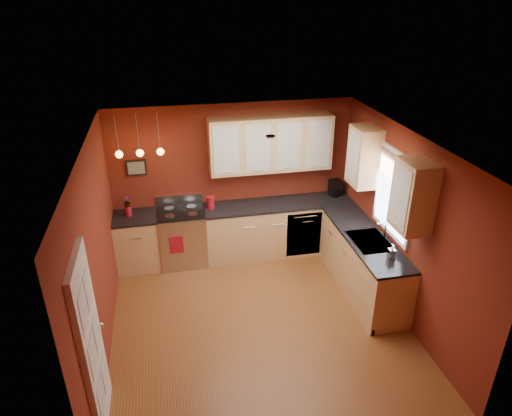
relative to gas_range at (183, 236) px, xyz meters
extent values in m
plane|color=brown|center=(0.92, -1.80, -0.48)|extent=(4.20, 4.20, 0.00)
cube|color=silver|center=(0.92, -1.80, 2.12)|extent=(4.00, 4.20, 0.02)
cube|color=maroon|center=(0.92, 0.30, 0.82)|extent=(4.00, 0.02, 2.60)
cube|color=maroon|center=(0.92, -3.90, 0.82)|extent=(4.00, 0.02, 2.60)
cube|color=maroon|center=(-1.08, -1.80, 0.82)|extent=(0.02, 4.20, 2.60)
cube|color=maroon|center=(2.92, -1.80, 0.82)|extent=(0.02, 4.20, 2.60)
cube|color=tan|center=(-0.73, 0.00, -0.03)|extent=(0.70, 0.60, 0.90)
cube|color=tan|center=(1.65, 0.00, -0.03)|extent=(2.54, 0.60, 0.90)
cube|color=tan|center=(2.62, -1.35, -0.03)|extent=(0.60, 2.10, 0.90)
cube|color=black|center=(-0.73, 0.00, 0.44)|extent=(0.70, 0.62, 0.04)
cube|color=black|center=(1.65, 0.00, 0.44)|extent=(2.54, 0.62, 0.04)
cube|color=black|center=(2.62, -1.35, 0.44)|extent=(0.62, 2.10, 0.04)
cube|color=#BABABF|center=(0.00, 0.00, -0.02)|extent=(0.76, 0.64, 0.92)
cube|color=black|center=(0.00, -0.30, 0.00)|extent=(0.55, 0.02, 0.32)
cylinder|color=#BABABF|center=(0.00, -0.31, 0.24)|extent=(0.60, 0.02, 0.02)
cube|color=black|center=(0.00, 0.00, 0.45)|extent=(0.76, 0.60, 0.03)
cylinder|color=gray|center=(-0.18, -0.14, 0.47)|extent=(0.16, 0.16, 0.01)
cylinder|color=gray|center=(0.18, -0.14, 0.47)|extent=(0.16, 0.16, 0.01)
cylinder|color=gray|center=(-0.18, 0.14, 0.47)|extent=(0.16, 0.16, 0.01)
cylinder|color=gray|center=(0.18, 0.14, 0.47)|extent=(0.16, 0.16, 0.01)
cube|color=#BABABF|center=(0.00, 0.30, 0.55)|extent=(0.76, 0.04, 0.16)
cube|color=#BABABF|center=(2.02, -0.29, -0.03)|extent=(0.60, 0.02, 0.80)
cube|color=gray|center=(2.62, -1.50, 0.43)|extent=(0.50, 0.70, 0.05)
cube|color=black|center=(2.62, -1.33, 0.42)|extent=(0.42, 0.30, 0.02)
cube|color=black|center=(2.62, -1.67, 0.42)|extent=(0.42, 0.30, 0.02)
cylinder|color=silver|center=(2.84, -1.50, 0.60)|extent=(0.02, 0.02, 0.28)
cylinder|color=silver|center=(2.77, -1.50, 0.73)|extent=(0.16, 0.02, 0.02)
cube|color=white|center=(2.90, -1.50, 1.17)|extent=(0.04, 1.02, 1.22)
cube|color=white|center=(2.89, -1.50, 1.17)|extent=(0.01, 0.90, 1.10)
cube|color=#936549|center=(2.87, -1.50, 1.54)|extent=(0.02, 0.96, 0.36)
cube|color=white|center=(-1.05, -3.00, 0.54)|extent=(0.06, 0.82, 2.05)
cube|color=silver|center=(-1.02, -3.18, 1.12)|extent=(0.00, 0.28, 0.40)
cube|color=silver|center=(-1.02, -2.82, 1.12)|extent=(0.00, 0.28, 0.40)
cube|color=silver|center=(-1.02, -3.18, 0.57)|extent=(0.00, 0.28, 0.40)
cube|color=silver|center=(-1.02, -2.82, 0.57)|extent=(0.00, 0.28, 0.40)
cube|color=silver|center=(-1.02, -3.18, 0.02)|extent=(0.00, 0.28, 0.40)
cube|color=silver|center=(-1.02, -2.82, 0.02)|extent=(0.00, 0.28, 0.40)
sphere|color=silver|center=(-0.99, -2.67, 0.52)|extent=(0.06, 0.06, 0.06)
cube|color=tan|center=(1.52, 0.12, 1.47)|extent=(2.00, 0.35, 0.90)
cube|color=tan|center=(2.75, -1.48, 1.47)|extent=(0.35, 1.95, 0.90)
cube|color=black|center=(-0.63, 0.28, 1.17)|extent=(0.32, 0.03, 0.26)
cylinder|color=gray|center=(-0.83, -0.05, 1.82)|extent=(0.01, 0.01, 0.60)
sphere|color=#FFA53F|center=(-0.83, -0.05, 1.52)|extent=(0.11, 0.11, 0.11)
cylinder|color=gray|center=(-0.53, -0.05, 1.82)|extent=(0.01, 0.01, 0.60)
sphere|color=#FFA53F|center=(-0.53, -0.05, 1.52)|extent=(0.11, 0.11, 0.11)
cylinder|color=gray|center=(-0.23, -0.05, 1.82)|extent=(0.01, 0.01, 0.60)
sphere|color=#FFA53F|center=(-0.23, -0.05, 1.52)|extent=(0.11, 0.11, 0.11)
cylinder|color=maroon|center=(0.49, 0.03, 0.55)|extent=(0.13, 0.13, 0.19)
cylinder|color=maroon|center=(0.49, 0.03, 0.66)|extent=(0.14, 0.14, 0.02)
cylinder|color=maroon|center=(-0.82, 0.03, 0.54)|extent=(0.11, 0.11, 0.17)
imported|color=maroon|center=(-0.82, 0.03, 0.70)|extent=(0.14, 0.14, 0.19)
cube|color=black|center=(2.69, 0.12, 0.60)|extent=(0.22, 0.19, 0.29)
cylinder|color=black|center=(2.69, 0.06, 0.53)|extent=(0.12, 0.12, 0.13)
imported|color=silver|center=(2.70, -1.99, 0.56)|extent=(0.10, 0.10, 0.21)
cube|color=maroon|center=(-0.12, -0.33, 0.04)|extent=(0.22, 0.02, 0.30)
camera|label=1|loc=(-0.15, -6.73, 3.77)|focal=32.00mm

